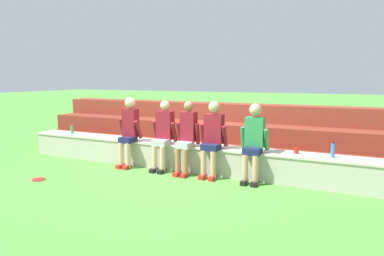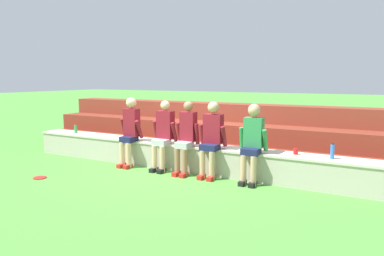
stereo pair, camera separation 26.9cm
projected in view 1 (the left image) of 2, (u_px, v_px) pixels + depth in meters
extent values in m
plane|color=#4C9338|center=(174.00, 171.00, 7.17)|extent=(80.00, 80.00, 0.00)
cube|color=#B7AF9E|center=(179.00, 156.00, 7.35)|extent=(7.80, 0.50, 0.55)
cube|color=beige|center=(179.00, 144.00, 7.32)|extent=(7.84, 0.54, 0.04)
cube|color=maroon|center=(193.00, 153.00, 7.98)|extent=(9.11, 0.63, 0.43)
cube|color=maroon|center=(204.00, 139.00, 8.51)|extent=(9.11, 0.63, 0.85)
cube|color=maroon|center=(214.00, 127.00, 9.04)|extent=(9.11, 0.63, 1.28)
cylinder|color=#DBAD89|center=(121.00, 155.00, 7.44)|extent=(0.11, 0.11, 0.55)
cylinder|color=#DBAD89|center=(128.00, 156.00, 7.37)|extent=(0.11, 0.11, 0.55)
cube|color=red|center=(120.00, 166.00, 7.44)|extent=(0.10, 0.22, 0.08)
cube|color=red|center=(127.00, 167.00, 7.36)|extent=(0.10, 0.22, 0.08)
cube|color=#191E47|center=(128.00, 140.00, 7.47)|extent=(0.29, 0.32, 0.12)
cube|color=maroon|center=(131.00, 123.00, 7.52)|extent=(0.32, 0.20, 0.60)
sphere|color=#DBAD89|center=(130.00, 103.00, 7.46)|extent=(0.23, 0.23, 0.23)
cylinder|color=maroon|center=(122.00, 128.00, 7.62)|extent=(0.08, 0.18, 0.43)
cylinder|color=maroon|center=(138.00, 130.00, 7.44)|extent=(0.08, 0.25, 0.42)
cylinder|color=#DBAD89|center=(155.00, 159.00, 7.12)|extent=(0.11, 0.11, 0.55)
cylinder|color=#DBAD89|center=(163.00, 160.00, 7.04)|extent=(0.11, 0.11, 0.55)
cube|color=black|center=(154.00, 170.00, 7.12)|extent=(0.10, 0.22, 0.08)
cube|color=black|center=(162.00, 171.00, 7.04)|extent=(0.10, 0.22, 0.08)
cube|color=#B2B2B7|center=(161.00, 142.00, 7.14)|extent=(0.31, 0.29, 0.12)
cube|color=maroon|center=(165.00, 125.00, 7.24)|extent=(0.35, 0.20, 0.58)
sphere|color=#DBAD89|center=(165.00, 105.00, 7.18)|extent=(0.20, 0.20, 0.20)
cylinder|color=maroon|center=(156.00, 131.00, 7.33)|extent=(0.08, 0.21, 0.42)
cylinder|color=maroon|center=(174.00, 132.00, 7.14)|extent=(0.08, 0.22, 0.42)
cylinder|color=#996B4C|center=(178.00, 162.00, 6.84)|extent=(0.11, 0.11, 0.55)
cylinder|color=#996B4C|center=(186.00, 163.00, 6.77)|extent=(0.11, 0.11, 0.55)
cube|color=red|center=(177.00, 174.00, 6.84)|extent=(0.10, 0.22, 0.08)
cube|color=red|center=(185.00, 175.00, 6.77)|extent=(0.10, 0.22, 0.08)
cube|color=#B2B2B7|center=(185.00, 145.00, 6.88)|extent=(0.28, 0.33, 0.12)
cube|color=maroon|center=(189.00, 126.00, 6.98)|extent=(0.31, 0.20, 0.59)
sphere|color=#996B4C|center=(189.00, 106.00, 6.93)|extent=(0.20, 0.20, 0.20)
cylinder|color=maroon|center=(179.00, 132.00, 7.07)|extent=(0.08, 0.19, 0.43)
cylinder|color=maroon|center=(197.00, 134.00, 6.90)|extent=(0.08, 0.15, 0.43)
cylinder|color=tan|center=(204.00, 164.00, 6.64)|extent=(0.11, 0.11, 0.55)
cylinder|color=tan|center=(213.00, 166.00, 6.56)|extent=(0.11, 0.11, 0.55)
cube|color=red|center=(203.00, 177.00, 6.64)|extent=(0.10, 0.22, 0.08)
cube|color=red|center=(212.00, 178.00, 6.56)|extent=(0.10, 0.22, 0.08)
cube|color=#191E47|center=(211.00, 147.00, 6.66)|extent=(0.33, 0.29, 0.12)
cube|color=maroon|center=(214.00, 129.00, 6.75)|extent=(0.36, 0.20, 0.57)
sphere|color=tan|center=(214.00, 107.00, 6.69)|extent=(0.23, 0.23, 0.23)
cylinder|color=maroon|center=(203.00, 134.00, 6.85)|extent=(0.08, 0.17, 0.43)
cylinder|color=maroon|center=(225.00, 136.00, 6.65)|extent=(0.08, 0.23, 0.42)
cylinder|color=tan|center=(245.00, 169.00, 6.28)|extent=(0.11, 0.11, 0.55)
cylinder|color=tan|center=(255.00, 171.00, 6.20)|extent=(0.11, 0.11, 0.55)
cube|color=black|center=(244.00, 182.00, 6.28)|extent=(0.10, 0.22, 0.08)
cube|color=black|center=(254.00, 184.00, 6.20)|extent=(0.10, 0.22, 0.08)
cube|color=#191E47|center=(252.00, 151.00, 6.30)|extent=(0.31, 0.30, 0.12)
cube|color=#2D7F47|center=(255.00, 132.00, 6.38)|extent=(0.34, 0.20, 0.55)
sphere|color=tan|center=(256.00, 110.00, 6.32)|extent=(0.23, 0.23, 0.23)
cylinder|color=#2D7F47|center=(243.00, 138.00, 6.47)|extent=(0.08, 0.16, 0.43)
cylinder|color=#2D7F47|center=(266.00, 140.00, 6.29)|extent=(0.08, 0.23, 0.42)
cylinder|color=green|center=(125.00, 134.00, 7.91)|extent=(0.08, 0.08, 0.20)
cylinder|color=black|center=(125.00, 129.00, 7.90)|extent=(0.05, 0.05, 0.02)
cylinder|color=green|center=(72.00, 129.00, 8.60)|extent=(0.07, 0.07, 0.20)
cylinder|color=red|center=(72.00, 125.00, 8.59)|extent=(0.04, 0.04, 0.02)
cylinder|color=blue|center=(333.00, 150.00, 5.99)|extent=(0.07, 0.07, 0.25)
cylinder|color=black|center=(333.00, 143.00, 5.97)|extent=(0.04, 0.04, 0.02)
cylinder|color=red|center=(296.00, 151.00, 6.31)|extent=(0.08, 0.08, 0.11)
cylinder|color=red|center=(38.00, 179.00, 6.58)|extent=(0.25, 0.25, 0.02)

